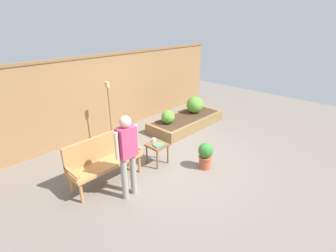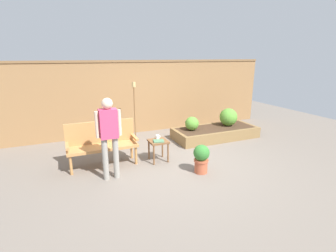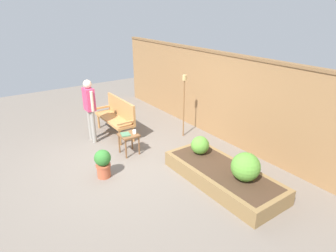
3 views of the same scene
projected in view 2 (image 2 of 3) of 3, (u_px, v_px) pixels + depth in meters
ground_plane at (178, 163)px, 5.49m from camera, size 14.00×14.00×0.00m
fence_back at (141, 97)px, 7.49m from camera, size 8.40×0.14×2.16m
garden_bench at (102, 140)px, 5.28m from camera, size 1.44×0.48×0.94m
side_table at (158, 144)px, 5.50m from camera, size 0.40×0.40×0.48m
cup_on_table at (158, 137)px, 5.60m from camera, size 0.12×0.08×0.08m
book_on_table at (159, 141)px, 5.41m from camera, size 0.26×0.24×0.02m
potted_boxwood at (201, 158)px, 4.96m from camera, size 0.32×0.32×0.58m
raised_planter_bed at (215, 133)px, 7.14m from camera, size 2.40×1.00×0.30m
shrub_near_bench at (192, 124)px, 6.82m from camera, size 0.38×0.38×0.38m
shrub_far_corner at (228, 117)px, 7.25m from camera, size 0.51×0.51×0.51m
tiki_torch at (134, 101)px, 6.71m from camera, size 0.10×0.10×1.61m
person_by_bench at (109, 132)px, 4.55m from camera, size 0.47×0.20×1.56m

